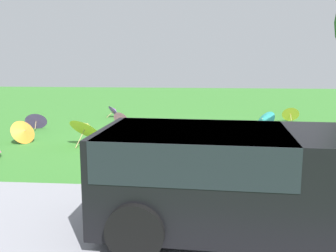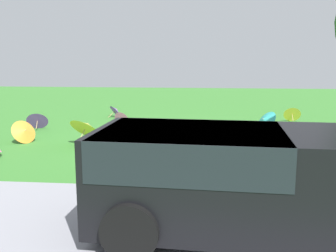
{
  "view_description": "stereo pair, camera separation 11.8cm",
  "coord_description": "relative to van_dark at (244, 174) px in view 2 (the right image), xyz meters",
  "views": [
    {
      "loc": [
        -0.8,
        12.18,
        2.56
      ],
      "look_at": [
        0.14,
        1.26,
        0.6
      ],
      "focal_mm": 41.72,
      "sensor_mm": 36.0,
      "label": 1
    },
    {
      "loc": [
        -0.92,
        12.17,
        2.56
      ],
      "look_at": [
        0.14,
        1.26,
        0.6
      ],
      "focal_mm": 41.72,
      "sensor_mm": 36.0,
      "label": 2
    }
  ],
  "objects": [
    {
      "name": "ground",
      "position": [
        1.49,
        -6.75,
        -0.91
      ],
      "size": [
        40.0,
        40.0,
        0.0
      ],
      "primitive_type": "plane",
      "color": "#387A2D"
    },
    {
      "name": "road_strip",
      "position": [
        1.49,
        0.2,
        -0.91
      ],
      "size": [
        40.0,
        4.36,
        0.01
      ],
      "primitive_type": "cube",
      "color": "gray",
      "rests_on": "ground"
    },
    {
      "name": "van_dark",
      "position": [
        0.0,
        0.0,
        0.0
      ],
      "size": [
        4.7,
        2.34,
        1.53
      ],
      "color": "black",
      "rests_on": "ground"
    },
    {
      "name": "park_bench",
      "position": [
        -0.67,
        -3.55,
        -0.45
      ],
      "size": [
        1.62,
        0.54,
        0.9
      ],
      "color": "maroon",
      "rests_on": "ground"
    },
    {
      "name": "parasol_orange_0",
      "position": [
        5.96,
        -5.58,
        -0.56
      ],
      "size": [
        0.83,
        0.9,
        0.71
      ],
      "color": "tan",
      "rests_on": "ground"
    },
    {
      "name": "parasol_purple_0",
      "position": [
        -1.01,
        -4.96,
        -0.58
      ],
      "size": [
        0.63,
        0.69,
        0.66
      ],
      "color": "tan",
      "rests_on": "ground"
    },
    {
      "name": "parasol_yellow_1",
      "position": [
        -2.86,
        -10.31,
        -0.6
      ],
      "size": [
        0.7,
        0.65,
        0.63
      ],
      "color": "tan",
      "rests_on": "ground"
    },
    {
      "name": "parasol_teal_0",
      "position": [
        -1.48,
        -8.14,
        -0.53
      ],
      "size": [
        0.92,
        1.01,
        0.76
      ],
      "color": "tan",
      "rests_on": "ground"
    },
    {
      "name": "parasol_teal_1",
      "position": [
        0.35,
        -6.16,
        -0.34
      ],
      "size": [
        1.21,
        1.21,
        0.83
      ],
      "color": "tan",
      "rests_on": "ground"
    },
    {
      "name": "parasol_purple_2",
      "position": [
        4.38,
        -10.81,
        -0.62
      ],
      "size": [
        0.71,
        0.73,
        0.56
      ],
      "color": "tan",
      "rests_on": "ground"
    },
    {
      "name": "parasol_yellow_3",
      "position": [
        4.01,
        -5.47,
        -0.36
      ],
      "size": [
        1.21,
        1.16,
        0.93
      ],
      "color": "tan",
      "rests_on": "ground"
    },
    {
      "name": "parasol_pink_1",
      "position": [
        3.6,
        -8.53,
        -0.61
      ],
      "size": [
        0.7,
        0.63,
        0.6
      ],
      "color": "tan",
      "rests_on": "ground"
    },
    {
      "name": "parasol_purple_3",
      "position": [
        6.51,
        -7.74,
        -0.57
      ],
      "size": [
        0.87,
        0.73,
        0.68
      ],
      "color": "tan",
      "rests_on": "ground"
    }
  ]
}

